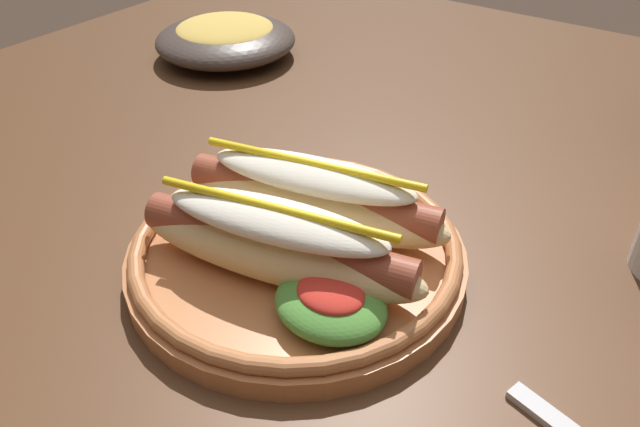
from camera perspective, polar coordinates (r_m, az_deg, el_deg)
name	(u,v)px	position (r m, az deg, el deg)	size (l,w,h in m)	color
dining_table	(436,261)	(0.62, 10.70, -4.35)	(1.25, 0.98, 0.74)	#51331E
hot_dog_plate	(297,240)	(0.44, -2.11, -2.44)	(0.25, 0.25, 0.08)	#B77042
side_bowl	(226,38)	(0.82, -8.71, 15.74)	(0.18, 0.18, 0.05)	#423833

